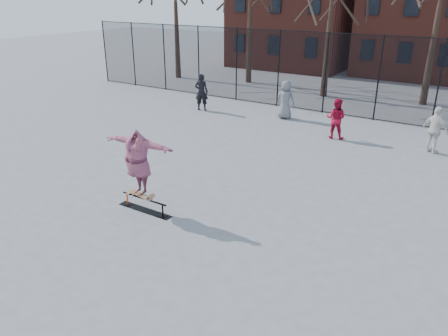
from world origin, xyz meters
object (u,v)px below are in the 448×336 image
Objects in this scene: skateboard at (141,195)px; bystander_red at (336,119)px; skate_rail at (145,206)px; bystander_grey at (285,100)px; skater at (138,163)px; bystander_white at (435,130)px; bystander_black at (201,92)px.

bystander_red is at bearing 75.43° from skateboard.
skate_rail is 1.06× the size of bystander_red.
skateboard is 0.46× the size of bystander_grey.
bystander_red is at bearing 76.15° from skate_rail.
bystander_white is (6.24, 9.63, -0.52)m from skater.
bystander_grey reaches higher than bystander_white.
skater is (0.00, 0.00, 0.98)m from skateboard.
bystander_black is 7.54m from bystander_red.
bystander_black reaches higher than skateboard.
bystander_black reaches higher than bystander_white.
bystander_grey is at bearing 15.65° from bystander_white.
skateboard is 0.37× the size of skater.
skateboard is 9.67m from bystander_red.
bystander_black is at bearing 113.82° from skater.
skate_rail is at bearing 93.43° from bystander_black.
bystander_black reaches higher than bystander_red.
skateboard is at bearing -175.57° from skater.
skater reaches higher than bystander_black.
skate_rail is 0.32m from skateboard.
bystander_grey reaches higher than bystander_red.
bystander_black is at bearing 4.78° from bystander_grey.
bystander_red is (2.43, 9.35, 0.41)m from skateboard.
skater reaches higher than skateboard.
bystander_grey is 1.02× the size of bystander_white.
skateboard is 0.98m from skater.
skater is 1.20× the size of bystander_black.
skater is 1.33× the size of bystander_red.
skate_rail is at bearing 69.05° from bystander_red.
bystander_grey is (-0.69, 11.04, -0.50)m from skater.
bystander_black reaches higher than bystander_grey.
bystander_grey is (-0.69, 11.04, 0.48)m from skateboard.
bystander_white reaches higher than skate_rail.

